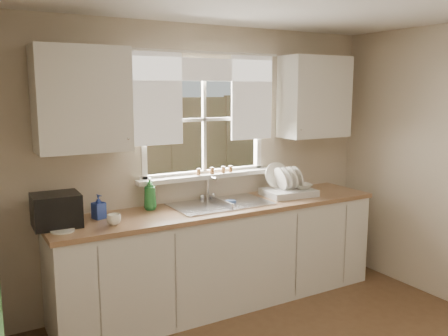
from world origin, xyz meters
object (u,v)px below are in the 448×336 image
dish_rack (288,188)px  black_appliance (56,210)px  cup (114,220)px  soap_bottle_a (150,194)px

dish_rack → black_appliance: (-2.15, 0.03, 0.06)m
dish_rack → cup: size_ratio=4.76×
dish_rack → cup: bearing=-175.1°
black_appliance → cup: bearing=-23.8°
soap_bottle_a → black_appliance: soap_bottle_a is taller
soap_bottle_a → cup: 0.52m
soap_bottle_a → cup: size_ratio=2.61×
soap_bottle_a → black_appliance: size_ratio=0.82×
dish_rack → soap_bottle_a: bearing=173.6°
black_appliance → dish_rack: bearing=0.8°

